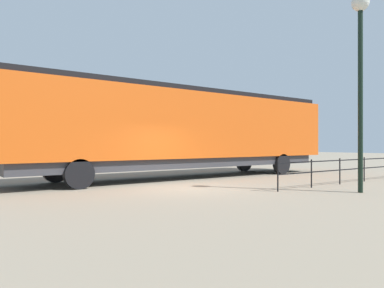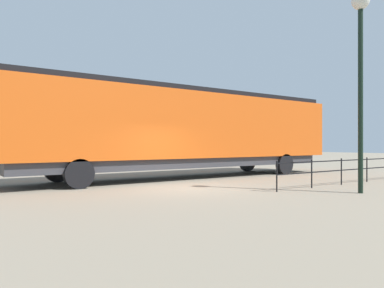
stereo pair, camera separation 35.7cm
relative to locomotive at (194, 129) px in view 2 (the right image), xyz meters
name	(u,v)px [view 2 (the right image)]	position (x,y,z in m)	size (l,w,h in m)	color
ground_plane	(187,188)	(3.58, -2.92, -2.38)	(120.00, 120.00, 0.00)	gray
locomotive	(194,129)	(0.00, 0.00, 0.00)	(3.18, 17.55, 4.26)	#D15114
lamp_post	(360,46)	(8.04, 1.04, 2.52)	(0.58, 0.58, 6.69)	black
platform_fence	(367,166)	(6.21, 4.73, -1.69)	(0.05, 11.50, 1.06)	black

